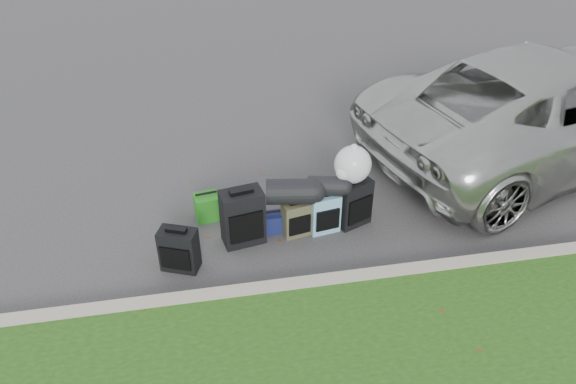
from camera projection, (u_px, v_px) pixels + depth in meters
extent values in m
plane|color=#383535|center=(298.00, 235.00, 7.22)|extent=(120.00, 120.00, 0.00)
cube|color=#9E937F|center=(315.00, 285.00, 6.37)|extent=(120.00, 0.18, 0.15)
imported|color=#B7B7B2|center=(550.00, 105.00, 8.48)|extent=(6.41, 4.22, 1.64)
cube|color=black|center=(179.00, 250.00, 6.57)|extent=(0.50, 0.39, 0.55)
cube|color=black|center=(243.00, 217.00, 6.92)|extent=(0.56, 0.39, 0.74)
cube|color=#393824|center=(296.00, 218.00, 7.12)|extent=(0.38, 0.28, 0.48)
cube|color=#5B8BA7|center=(324.00, 213.00, 7.16)|extent=(0.41, 0.28, 0.54)
cube|color=black|center=(354.00, 202.00, 7.25)|extent=(0.50, 0.40, 0.65)
cube|color=#237B1B|center=(207.00, 207.00, 7.42)|extent=(0.35, 0.30, 0.36)
cube|color=#161D4F|center=(272.00, 223.00, 7.21)|extent=(0.26, 0.21, 0.27)
cylinder|color=black|center=(290.00, 192.00, 6.90)|extent=(0.64, 0.41, 0.32)
cylinder|color=black|center=(325.00, 186.00, 6.96)|extent=(0.49, 0.35, 0.25)
sphere|color=silver|center=(353.00, 165.00, 6.96)|extent=(0.47, 0.47, 0.47)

